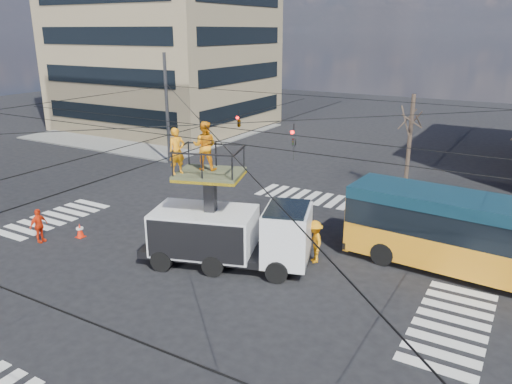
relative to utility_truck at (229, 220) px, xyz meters
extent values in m
plane|color=black|center=(-1.03, -0.10, -2.01)|extent=(120.00, 120.00, 0.00)
cube|color=slate|center=(-22.03, 20.90, -1.95)|extent=(18.00, 18.00, 0.12)
cube|color=black|center=(-23.03, 15.90, 0.33)|extent=(15.30, 0.12, 1.50)
cube|color=black|center=(-14.03, 23.90, 0.33)|extent=(0.12, 13.60, 1.50)
cube|color=black|center=(-23.03, 15.90, 3.66)|extent=(15.30, 0.12, 1.50)
cube|color=black|center=(-14.03, 23.90, 3.66)|extent=(0.12, 13.60, 1.50)
cube|color=black|center=(-23.03, 15.90, 6.99)|extent=(15.30, 0.12, 1.50)
cube|color=black|center=(-14.03, 23.90, 6.99)|extent=(0.12, 13.60, 1.50)
cylinder|color=#2D2D30|center=(-13.03, 11.90, 1.99)|extent=(0.24, 0.24, 8.00)
cylinder|color=black|center=(-1.03, 11.90, 3.69)|extent=(24.00, 0.03, 0.03)
cylinder|color=black|center=(-13.03, -0.10, 3.69)|extent=(0.03, 24.00, 0.03)
cylinder|color=black|center=(-1.03, -0.10, 3.89)|extent=(24.02, 24.02, 0.03)
cylinder|color=black|center=(-1.03, -0.10, 3.89)|extent=(24.02, 24.02, 0.03)
cylinder|color=black|center=(-1.03, -1.30, 3.59)|extent=(24.00, 0.03, 0.03)
cylinder|color=black|center=(-1.03, 1.10, 3.59)|extent=(24.00, 0.03, 0.03)
cylinder|color=black|center=(-2.23, -0.10, 3.49)|extent=(0.03, 24.00, 0.03)
cylinder|color=black|center=(0.17, -0.10, 3.49)|extent=(0.03, 24.00, 0.03)
imported|color=black|center=(1.47, 2.90, 3.09)|extent=(0.16, 0.20, 1.00)
imported|color=black|center=(-2.53, 4.90, 3.34)|extent=(0.26, 1.24, 0.50)
cylinder|color=#382B21|center=(3.97, 13.40, 0.99)|extent=(0.24, 0.24, 6.00)
cube|color=black|center=(-0.17, -0.06, -1.46)|extent=(7.34, 4.25, 0.30)
cube|color=silver|center=(2.30, 0.74, -0.46)|extent=(2.45, 2.84, 2.20)
cube|color=black|center=(2.30, 0.74, 0.34)|extent=(2.23, 2.68, 0.80)
cube|color=silver|center=(-1.03, -0.33, -0.56)|extent=(4.77, 3.67, 1.80)
cylinder|color=black|center=(2.47, -0.41, -1.56)|extent=(0.96, 0.61, 0.90)
cylinder|color=black|center=(1.76, 1.77, -1.56)|extent=(0.96, 0.61, 0.90)
cylinder|color=black|center=(-0.01, -1.21, -1.56)|extent=(0.96, 0.61, 0.90)
cylinder|color=black|center=(-0.72, 0.98, -1.56)|extent=(0.96, 0.61, 0.90)
cylinder|color=black|center=(-2.10, -1.89, -1.56)|extent=(0.96, 0.61, 0.90)
cylinder|color=black|center=(-2.81, 0.30, -1.56)|extent=(0.96, 0.61, 0.90)
cube|color=black|center=(-0.74, -0.24, 0.68)|extent=(0.57, 0.57, 2.57)
cube|color=#42462A|center=(-0.74, -0.24, 1.97)|extent=(3.12, 2.80, 0.12)
cube|color=yellow|center=(-0.74, -0.24, 1.85)|extent=(3.12, 2.80, 0.12)
imported|color=orange|center=(-1.68, -1.09, 2.95)|extent=(0.68, 0.79, 1.84)
imported|color=orange|center=(-1.06, -0.07, 3.03)|extent=(1.18, 1.05, 2.00)
cube|color=orange|center=(9.79, 4.07, -1.06)|extent=(11.93, 3.44, 1.30)
cube|color=black|center=(9.79, 4.07, 0.14)|extent=(11.92, 3.39, 1.10)
cube|color=#0C2735|center=(9.79, 4.07, 0.94)|extent=(11.93, 3.44, 0.50)
cube|color=orange|center=(4.02, 4.49, -0.41)|extent=(0.43, 2.48, 2.80)
cube|color=black|center=(3.97, 4.49, -1.56)|extent=(0.34, 2.60, 0.30)
cube|color=gold|center=(4.12, 4.48, 0.84)|extent=(0.21, 1.60, 0.35)
cylinder|color=black|center=(5.60, 3.19, -1.51)|extent=(1.02, 0.37, 1.00)
cylinder|color=black|center=(5.77, 5.54, -1.51)|extent=(1.02, 0.37, 1.00)
cone|color=red|center=(-7.80, -1.15, -1.66)|extent=(0.36, 0.36, 0.70)
imported|color=#FF3910|center=(-8.96, -2.48, -1.19)|extent=(0.44, 0.97, 1.63)
imported|color=orange|center=(2.99, 2.02, -1.08)|extent=(1.29, 1.37, 1.86)
camera|label=1|loc=(10.59, -16.06, 7.46)|focal=35.00mm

